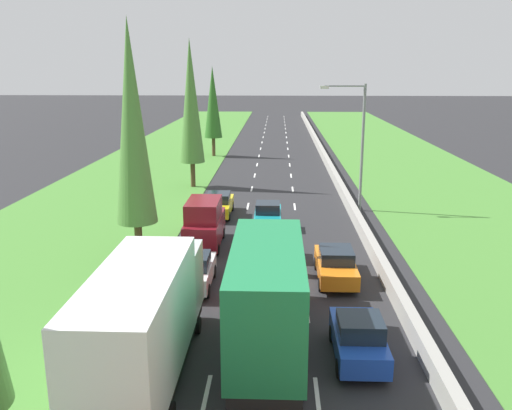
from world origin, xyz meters
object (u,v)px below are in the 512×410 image
Objects in this scene: white_box_truck_left_lane at (145,322)px; white_hatchback_left_lane at (194,271)px; green_box_truck_centre_lane at (267,293)px; yellow_sedan_left_lane at (219,204)px; blue_hatchback_right_lane at (358,338)px; teal_hatchback_centre_lane at (268,215)px; maroon_van_left_lane at (204,223)px; poplar_tree_third at (191,102)px; orange_sedan_centre_lane at (270,242)px; poplar_tree_second at (132,124)px; street_light_mast at (358,138)px; orange_sedan_right_lane at (336,264)px; poplar_tree_fourth at (213,102)px.

white_hatchback_left_lane is (0.30, 7.99, -1.35)m from white_box_truck_left_lane.
green_box_truck_centre_lane is 18.79m from yellow_sedan_left_lane.
blue_hatchback_right_lane is 16.62m from teal_hatchback_centre_lane.
maroon_van_left_lane reaches higher than teal_hatchback_centre_lane.
teal_hatchback_centre_lane is 15.32m from poplar_tree_third.
poplar_tree_second is (-6.96, -1.01, 6.50)m from orange_sedan_centre_lane.
street_light_mast is (5.98, 10.21, 4.42)m from orange_sedan_centre_lane.
orange_sedan_right_lane is (7.01, -4.82, -0.59)m from maroon_van_left_lane.
white_hatchback_left_lane is at bearing -170.11° from orange_sedan_right_lane.
white_hatchback_left_lane is 0.80× the size of maroon_van_left_lane.
teal_hatchback_centre_lane is (3.57, 4.01, -0.56)m from maroon_van_left_lane.
orange_sedan_centre_lane is at bearing 90.17° from green_box_truck_centre_lane.
street_light_mast is at bearing 82.53° from blue_hatchback_right_lane.
green_box_truck_centre_lane is at bearing -57.46° from white_hatchback_left_lane.
white_box_truck_left_lane is 18.39m from teal_hatchback_centre_lane.
street_light_mast is (2.77, 13.46, 4.42)m from orange_sedan_right_lane.
street_light_mast reaches higher than orange_sedan_centre_lane.
poplar_tree_second is (-10.21, 9.66, 6.47)m from blue_hatchback_right_lane.
maroon_van_left_lane is at bearing 108.35° from green_box_truck_centre_lane.
maroon_van_left_lane is at bearing -78.94° from poplar_tree_third.
white_box_truck_left_lane is 14.00m from maroon_van_left_lane.
teal_hatchback_centre_lane is (3.58, 17.99, -1.35)m from white_box_truck_left_lane.
green_box_truck_centre_lane is at bearing -80.90° from poplar_tree_fourth.
white_box_truck_left_lane reaches higher than orange_sedan_right_lane.
white_box_truck_left_lane is 2.09× the size of yellow_sedan_left_lane.
green_box_truck_centre_lane is 12.48m from poplar_tree_second.
green_box_truck_centre_lane is 29.03m from poplar_tree_third.
teal_hatchback_centre_lane reaches higher than orange_sedan_centre_lane.
street_light_mast is at bearing 40.92° from poplar_tree_second.
yellow_sedan_left_lane is at bearing 89.73° from white_box_truck_left_lane.
yellow_sedan_left_lane is 11.86m from poplar_tree_second.
green_box_truck_centre_lane is 15.62m from teal_hatchback_centre_lane.
poplar_tree_third reaches higher than maroon_van_left_lane.
white_box_truck_left_lane reaches higher than yellow_sedan_left_lane.
maroon_van_left_lane is at bearing -90.68° from yellow_sedan_left_lane.
teal_hatchback_centre_lane is (-0.27, 15.56, -1.35)m from green_box_truck_centre_lane.
poplar_tree_fourth is (-10.40, 45.50, 5.38)m from blue_hatchback_right_lane.
white_hatchback_left_lane is at bearing 87.86° from white_box_truck_left_lane.
green_box_truck_centre_lane is 12.20m from maroon_van_left_lane.
yellow_sedan_left_lane is (0.08, 6.80, -0.59)m from maroon_van_left_lane.
maroon_van_left_lane is (0.02, 13.98, -0.78)m from white_box_truck_left_lane.
green_box_truck_centre_lane reaches higher than orange_sedan_centre_lane.
white_box_truck_left_lane is at bearing -90.06° from maroon_van_left_lane.
street_light_mast is (9.80, 22.63, 3.05)m from white_box_truck_left_lane.
street_light_mast is at bearing 59.63° from orange_sedan_centre_lane.
white_hatchback_left_lane is 0.87× the size of yellow_sedan_left_lane.
green_box_truck_centre_lane is 7.57m from orange_sedan_right_lane.
white_hatchback_left_lane is 8.09m from poplar_tree_second.
orange_sedan_centre_lane is at bearing -120.37° from street_light_mast.
blue_hatchback_right_lane is at bearing -60.07° from maroon_van_left_lane.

